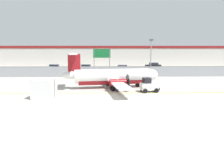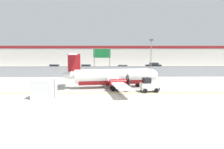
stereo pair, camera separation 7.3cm
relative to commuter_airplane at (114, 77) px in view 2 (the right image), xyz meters
name	(u,v)px [view 2 (the right image)]	position (x,y,z in m)	size (l,w,h in m)	color
ground_plane	(110,93)	(-0.62, -3.70, -1.60)	(140.00, 140.00, 0.01)	#ADA89E
perimeter_fence	(109,71)	(-0.62, 12.30, -0.49)	(98.00, 0.10, 2.10)	gray
parking_lot_strip	(108,71)	(-0.62, 23.80, -1.54)	(98.00, 17.00, 0.12)	#38383A
background_building	(108,56)	(-0.62, 42.28, 1.66)	(91.00, 8.10, 6.50)	beige
commuter_airplane	(114,77)	(0.00, 0.00, 0.00)	(13.87, 16.06, 4.92)	white
baggage_tug	(149,85)	(4.41, -3.20, -0.75)	(2.47, 1.68, 1.88)	silver
ground_crew_worker	(117,84)	(0.35, -2.80, -0.65)	(0.48, 0.48, 1.70)	#191E4C
cargo_container	(44,89)	(-8.05, -6.45, -0.50)	(2.58, 2.23, 2.20)	silver
traffic_cone_near_left	(122,83)	(1.35, 2.76, -1.29)	(0.36, 0.36, 0.64)	orange
traffic_cone_near_right	(154,83)	(6.23, 2.19, -1.29)	(0.36, 0.36, 0.64)	orange
parked_car_0	(55,68)	(-14.01, 23.96, -0.71)	(4.23, 2.07, 1.58)	silver
parked_car_1	(87,68)	(-6.03, 23.43, -0.71)	(4.30, 2.22, 1.58)	gray
parked_car_2	(123,68)	(2.86, 21.15, -0.71)	(4.31, 2.23, 1.58)	red
parked_car_3	(153,65)	(12.06, 30.06, -0.71)	(4.35, 2.33, 1.58)	black
apron_light_pole	(151,56)	(7.13, 9.32, 2.70)	(0.70, 0.30, 7.27)	slate
highway_sign	(102,56)	(-2.02, 14.76, 2.54)	(3.60, 0.14, 5.50)	slate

